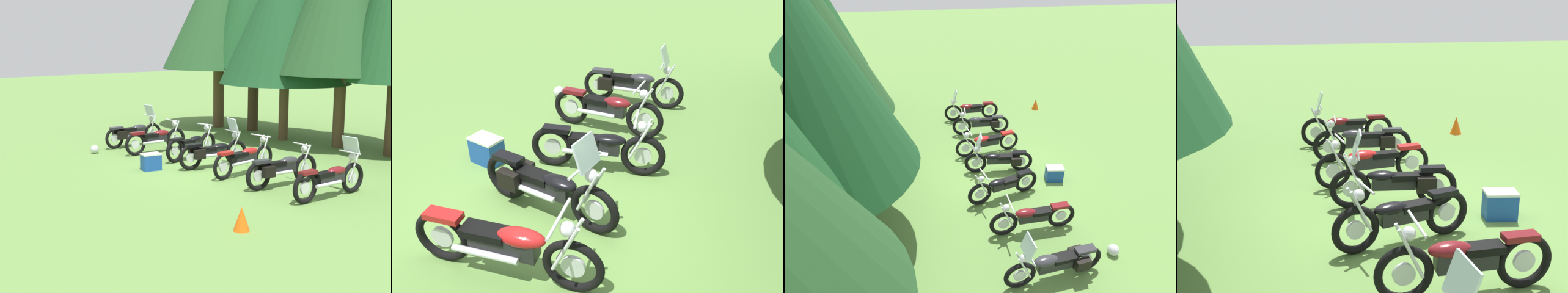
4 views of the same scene
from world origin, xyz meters
TOP-DOWN VIEW (x-y plane):
  - ground_plane at (0.00, 0.00)m, footprint 80.00×80.00m
  - motorcycle_0 at (-4.09, -0.28)m, footprint 0.64×2.26m
  - motorcycle_1 at (-2.65, -0.28)m, footprint 0.68×2.25m
  - motorcycle_2 at (-1.25, 0.10)m, footprint 0.72×2.18m
  - motorcycle_3 at (0.06, -0.13)m, footprint 0.78×2.21m
  - motorcycle_4 at (1.25, 0.02)m, footprint 0.67×2.34m
  - motorcycle_5 at (2.73, -0.09)m, footprint 0.64×2.24m
  - motorcycle_6 at (4.11, 0.10)m, footprint 0.62×2.33m
  - pine_tree_0 at (-5.67, 4.72)m, footprint 4.56×4.56m
  - pine_tree_2 at (-1.86, 4.62)m, footprint 4.62×4.62m
  - picnic_cooler at (-0.72, -1.71)m, footprint 0.44×0.58m
  - traffic_cone at (4.59, -3.03)m, footprint 0.32×0.32m
  - dropped_helmet at (-3.77, -1.91)m, footprint 0.27×0.27m

SIDE VIEW (x-z plane):
  - ground_plane at x=0.00m, z-range 0.00..0.00m
  - dropped_helmet at x=-3.77m, z-range 0.00..0.27m
  - picnic_cooler at x=-0.72m, z-range 0.00..0.47m
  - traffic_cone at x=4.59m, z-range 0.00..0.48m
  - motorcycle_2 at x=-1.25m, z-range -0.07..0.94m
  - motorcycle_1 at x=-2.65m, z-range -0.05..0.96m
  - motorcycle_5 at x=2.73m, z-range -0.05..0.97m
  - motorcycle_4 at x=1.25m, z-range -0.05..0.96m
  - motorcycle_3 at x=0.06m, z-range -0.23..1.14m
  - motorcycle_0 at x=-4.09m, z-range -0.21..1.15m
  - motorcycle_6 at x=4.11m, z-range -0.22..1.16m
  - pine_tree_2 at x=-1.86m, z-range 1.02..8.05m
  - pine_tree_0 at x=-5.67m, z-range 1.19..8.31m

